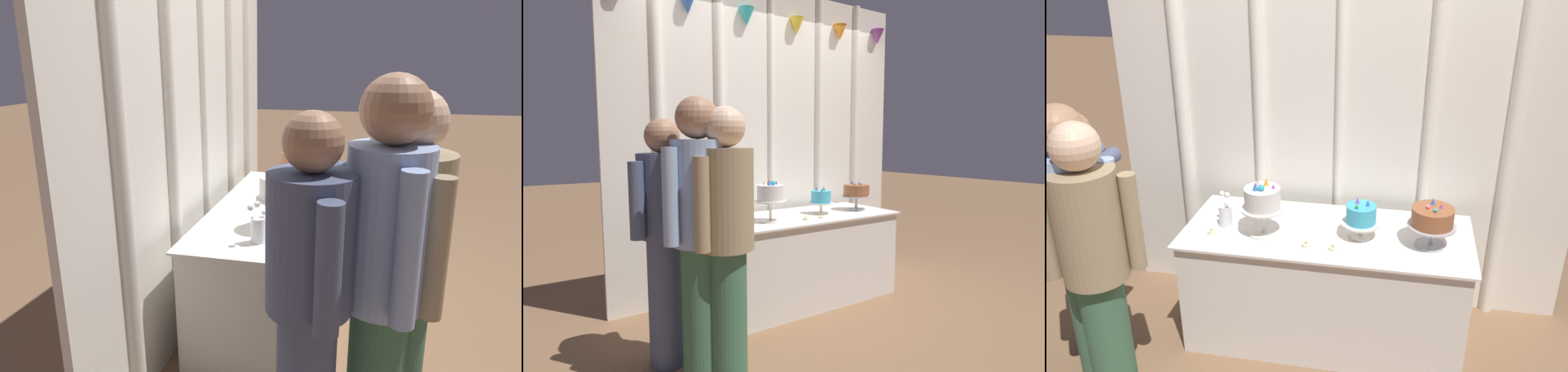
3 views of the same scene
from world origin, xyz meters
TOP-DOWN VIEW (x-y plane):
  - ground_plane at (0.00, 0.00)m, footprint 24.00×24.00m
  - draped_curtain at (-0.02, 0.57)m, footprint 2.95×0.15m
  - cake_table at (0.00, 0.10)m, footprint 1.69×0.72m
  - cake_display_leftmost at (-0.36, 0.00)m, footprint 0.25×0.25m
  - cake_display_center at (0.20, 0.06)m, footprint 0.23×0.23m
  - cake_display_rightmost at (0.59, 0.04)m, footprint 0.27×0.27m
  - flower_vase at (-0.61, 0.06)m, footprint 0.08×0.09m
  - tealight_far_left at (-0.66, -0.06)m, footprint 0.04×0.04m
  - tealight_near_left at (-0.09, -0.10)m, footprint 0.05×0.05m
  - tealight_near_right at (0.07, -0.10)m, footprint 0.05×0.05m
  - guest_girl_blue_dress at (-1.29, -0.30)m, footprint 0.44×0.57m
  - guest_man_dark_suit at (-1.05, -0.62)m, footprint 0.45×0.42m
  - guest_man_pink_jacket at (-1.17, -0.55)m, footprint 0.45×0.38m

SIDE VIEW (x-z plane):
  - ground_plane at x=0.00m, z-range 0.00..0.00m
  - cake_table at x=0.00m, z-range 0.00..0.74m
  - tealight_near_right at x=0.07m, z-range 0.73..0.77m
  - tealight_near_left at x=-0.09m, z-range 0.73..0.77m
  - tealight_far_left at x=-0.66m, z-range 0.73..0.77m
  - flower_vase at x=-0.61m, z-range 0.71..0.93m
  - guest_girl_blue_dress at x=-1.29m, z-range 0.08..1.59m
  - guest_man_dark_suit at x=-1.05m, z-range 0.08..1.65m
  - cake_display_center at x=0.20m, z-range 0.76..0.99m
  - cake_display_rightmost at x=0.59m, z-range 0.77..1.04m
  - guest_man_pink_jacket at x=-1.17m, z-range 0.10..1.72m
  - cake_display_leftmost at x=-0.36m, z-range 0.78..1.12m
  - draped_curtain at x=-0.02m, z-range 0.04..2.78m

